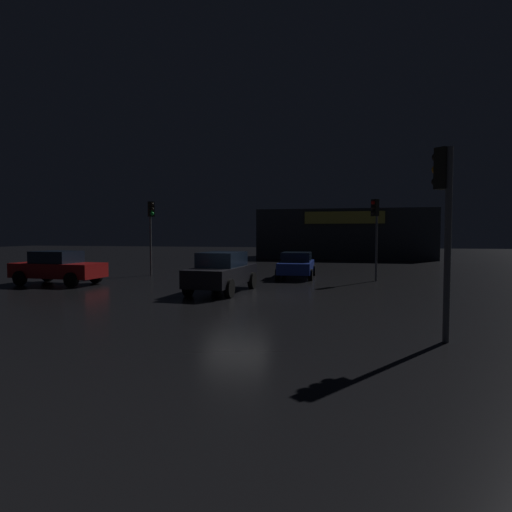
% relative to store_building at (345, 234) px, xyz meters
% --- Properties ---
extents(ground_plane, '(120.00, 120.00, 0.00)m').
position_rel_store_building_xyz_m(ground_plane, '(-3.39, -28.38, -2.39)').
color(ground_plane, black).
extents(store_building, '(16.70, 7.52, 4.78)m').
position_rel_store_building_xyz_m(store_building, '(0.00, 0.00, 0.00)').
color(store_building, '#33383D').
rests_on(store_building, ground).
extents(traffic_signal_opposite, '(0.42, 0.42, 4.26)m').
position_rel_store_building_xyz_m(traffic_signal_opposite, '(-10.39, -21.54, 0.83)').
color(traffic_signal_opposite, '#595B60').
rests_on(traffic_signal_opposite, ground).
extents(traffic_signal_cross_left, '(0.41, 0.43, 4.16)m').
position_rel_store_building_xyz_m(traffic_signal_cross_left, '(2.06, -21.73, 0.79)').
color(traffic_signal_cross_left, '#595B60').
rests_on(traffic_signal_cross_left, ground).
extents(traffic_signal_cross_right, '(0.43, 0.42, 4.32)m').
position_rel_store_building_xyz_m(traffic_signal_cross_right, '(3.05, -34.19, 0.67)').
color(traffic_signal_cross_right, '#595B60').
rests_on(traffic_signal_cross_right, ground).
extents(car_near, '(2.06, 4.20, 1.40)m').
position_rel_store_building_xyz_m(car_near, '(-2.05, -20.85, -1.68)').
color(car_near, navy).
rests_on(car_near, ground).
extents(car_far, '(4.35, 2.14, 1.59)m').
position_rel_store_building_xyz_m(car_far, '(-12.77, -26.53, -1.58)').
color(car_far, '#A51414').
rests_on(car_far, ground).
extents(car_crossing, '(2.11, 4.58, 1.66)m').
position_rel_store_building_xyz_m(car_crossing, '(-4.25, -27.43, -1.54)').
color(car_crossing, black).
rests_on(car_crossing, ground).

